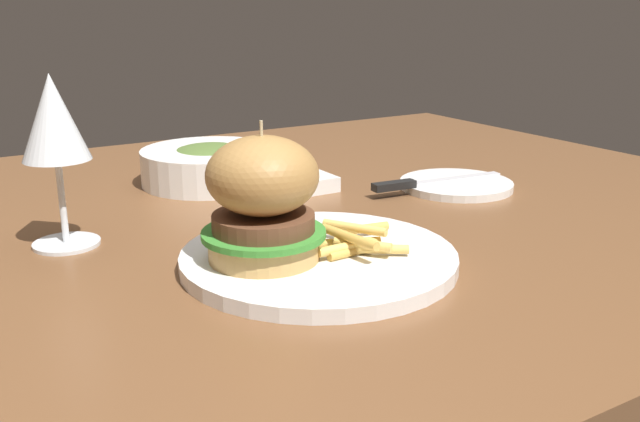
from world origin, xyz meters
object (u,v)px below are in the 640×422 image
burger_sandwich (263,199)px  butter_dish (301,183)px  wine_glass (53,124)px  soup_bowl (211,164)px  main_plate (319,258)px  bread_plate (456,185)px  table_knife (426,182)px

burger_sandwich → butter_dish: size_ratio=1.47×
wine_glass → soup_bowl: wine_glass is taller
main_plate → soup_bowl: size_ratio=1.40×
main_plate → bread_plate: (0.31, 0.15, -0.00)m
bread_plate → butter_dish: bearing=153.3°
burger_sandwich → table_knife: (0.32, 0.15, -0.06)m
bread_plate → burger_sandwich: bearing=-158.9°
main_plate → burger_sandwich: bearing=169.5°
burger_sandwich → wine_glass: (-0.14, 0.18, 0.06)m
wine_glass → bread_plate: size_ratio=1.17×
bread_plate → table_knife: table_knife is taller
bread_plate → soup_bowl: bearing=143.1°
main_plate → butter_dish: butter_dish is taller
butter_dish → table_knife: bearing=-32.8°
main_plate → soup_bowl: 0.36m
butter_dish → bread_plate: bearing=-26.7°
bread_plate → soup_bowl: soup_bowl is taller
main_plate → wine_glass: bearing=135.7°
table_knife → butter_dish: bearing=147.2°
soup_bowl → bread_plate: bearing=-36.9°
main_plate → butter_dish: 0.27m
bread_plate → butter_dish: 0.21m
table_knife → soup_bowl: soup_bowl is taller
bread_plate → soup_bowl: size_ratio=0.80×
burger_sandwich → table_knife: 0.35m
table_knife → wine_glass: bearing=175.7°
wine_glass → table_knife: (0.46, -0.03, -0.11)m
butter_dish → soup_bowl: size_ratio=0.46×
bread_plate → butter_dish: size_ratio=1.72×
wine_glass → soup_bowl: bearing=35.1°
main_plate → burger_sandwich: (-0.05, 0.01, 0.07)m
wine_glass → butter_dish: size_ratio=2.01×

